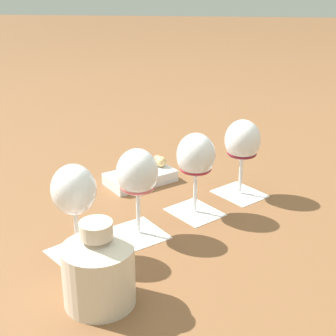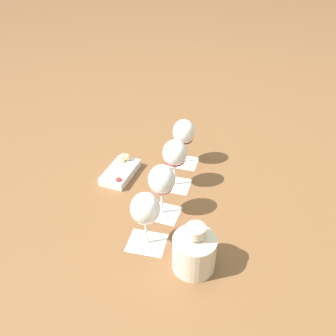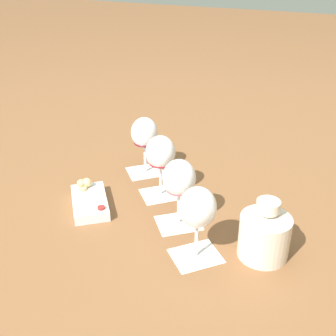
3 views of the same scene
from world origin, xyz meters
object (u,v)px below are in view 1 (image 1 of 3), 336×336
Objects in this scene: ceramic_vase at (98,269)px; wine_glass_2 at (196,159)px; wine_glass_3 at (242,144)px; snack_dish at (142,176)px; wine_glass_0 at (74,194)px; wine_glass_1 at (137,176)px.

wine_glass_2 is at bearing -23.65° from ceramic_vase.
wine_glass_3 is at bearing -29.79° from ceramic_vase.
snack_dish is at bearing -0.86° from ceramic_vase.
wine_glass_0 is 0.43m from wine_glass_3.
wine_glass_2 is 1.23× the size of ceramic_vase.
ceramic_vase is (-0.23, 0.03, -0.06)m from wine_glass_1.
ceramic_vase reaches higher than snack_dish.
wine_glass_3 is at bearing -45.07° from wine_glass_2.
wine_glass_2 is at bearing -138.29° from snack_dish.
ceramic_vase is 0.48m from snack_dish.
wine_glass_2 and wine_glass_3 have the same top height.
wine_glass_0 is 0.17m from ceramic_vase.
wine_glass_1 is at bearing -174.21° from snack_dish.
wine_glass_0 is 1.00× the size of wine_glass_3.
wine_glass_1 and wine_glass_3 have the same top height.
wine_glass_0 is 0.37m from snack_dish.
wine_glass_2 is at bearing 134.93° from wine_glass_3.
wine_glass_3 is 0.27m from snack_dish.
wine_glass_0 is at bearing 130.46° from wine_glass_1.
wine_glass_0 is 0.29m from wine_glass_2.
ceramic_vase is (-0.43, 0.25, -0.06)m from wine_glass_3.
wine_glass_2 is 0.15m from wine_glass_3.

